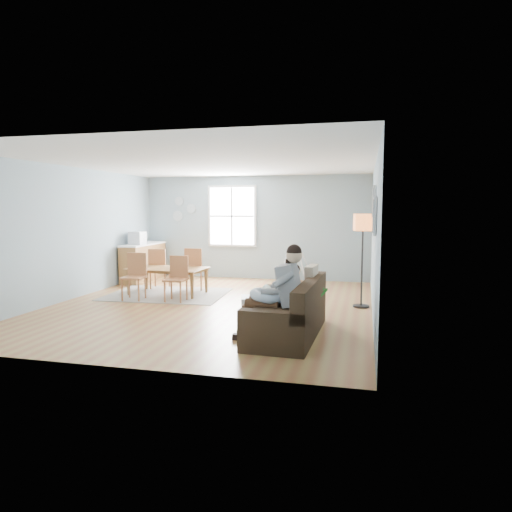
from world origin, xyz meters
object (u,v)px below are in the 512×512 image
(sofa, at_px, (291,316))
(dining_table, at_px, (167,281))
(chair_nw, at_px, (159,266))
(baby_swing, at_px, (295,268))
(toddler, at_px, (289,286))
(floor_lamp, at_px, (363,230))
(counter, at_px, (144,262))
(storage_cube, at_px, (255,313))
(chair_se, at_px, (177,276))
(chair_ne, at_px, (195,266))
(chair_sw, at_px, (135,273))
(monitor, at_px, (137,238))
(father, at_px, (278,290))

(sofa, xyz_separation_m, dining_table, (-3.11, 2.53, -0.00))
(chair_nw, height_order, baby_swing, chair_nw)
(toddler, bearing_deg, floor_lamp, 62.58)
(counter, bearing_deg, sofa, -42.82)
(floor_lamp, distance_m, counter, 5.92)
(toddler, bearing_deg, baby_swing, 97.42)
(sofa, bearing_deg, floor_lamp, 66.10)
(floor_lamp, height_order, storage_cube, floor_lamp)
(toddler, height_order, chair_se, toddler)
(storage_cube, bearing_deg, baby_swing, 90.90)
(sofa, distance_m, storage_cube, 0.65)
(sofa, bearing_deg, chair_se, 143.40)
(toddler, xyz_separation_m, dining_table, (-3.04, 2.34, -0.41))
(chair_ne, bearing_deg, storage_cube, -54.14)
(chair_se, relative_size, chair_nw, 0.97)
(dining_table, bearing_deg, toddler, -34.53)
(chair_sw, bearing_deg, chair_nw, 93.02)
(chair_nw, xyz_separation_m, baby_swing, (2.92, 1.67, -0.17))
(sofa, distance_m, floor_lamp, 2.69)
(toddler, xyz_separation_m, monitor, (-4.43, 3.67, 0.42))
(chair_se, xyz_separation_m, counter, (-1.89, 2.24, -0.03))
(chair_sw, distance_m, monitor, 2.27)
(counter, xyz_separation_m, baby_swing, (3.85, 0.60, -0.13))
(storage_cube, relative_size, monitor, 1.49)
(chair_se, relative_size, counter, 0.53)
(sofa, distance_m, chair_nw, 4.76)
(counter, distance_m, monitor, 0.71)
(sofa, xyz_separation_m, father, (-0.14, -0.29, 0.43))
(toddler, height_order, baby_swing, toddler)
(dining_table, bearing_deg, counter, 133.54)
(toddler, relative_size, counter, 0.48)
(floor_lamp, xyz_separation_m, counter, (-5.50, 1.96, -0.97))
(chair_nw, bearing_deg, monitor, 141.07)
(father, bearing_deg, chair_nw, 135.35)
(storage_cube, relative_size, baby_swing, 0.63)
(chair_nw, bearing_deg, dining_table, -50.78)
(chair_sw, bearing_deg, floor_lamp, 4.08)
(dining_table, bearing_deg, chair_se, -47.25)
(floor_lamp, distance_m, chair_nw, 4.75)
(chair_sw, distance_m, chair_nw, 1.22)
(sofa, bearing_deg, toddler, 109.55)
(floor_lamp, distance_m, chair_se, 3.74)
(father, xyz_separation_m, chair_se, (-2.48, 2.23, -0.21))
(monitor, xyz_separation_m, baby_swing, (3.84, 0.93, -0.76))
(father, xyz_separation_m, monitor, (-4.36, 4.15, 0.39))
(chair_se, distance_m, monitor, 2.75)
(sofa, relative_size, chair_nw, 2.22)
(sofa, relative_size, storage_cube, 3.81)
(floor_lamp, distance_m, monitor, 5.74)
(chair_nw, bearing_deg, chair_sw, -86.98)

